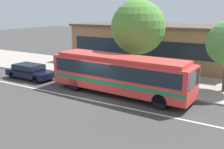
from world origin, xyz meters
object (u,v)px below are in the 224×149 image
pedestrian_waiting_near_sign (159,74)px  pedestrian_walking_along_curb (112,71)px  street_tree_near_stop (138,27)px  transit_bus (120,73)px  sedan_behind_bus (30,71)px  bus_stop_sign (171,72)px

pedestrian_waiting_near_sign → pedestrian_walking_along_curb: size_ratio=1.03×
pedestrian_walking_along_curb → street_tree_near_stop: size_ratio=0.25×
pedestrian_walking_along_curb → pedestrian_waiting_near_sign: bearing=12.3°
street_tree_near_stop → transit_bus: bearing=-85.2°
sedan_behind_bus → pedestrian_walking_along_curb: pedestrian_walking_along_curb is taller
pedestrian_waiting_near_sign → bus_stop_sign: 1.74m
sedan_behind_bus → pedestrian_walking_along_curb: bearing=18.3°
transit_bus → street_tree_near_stop: bearing=94.8°
sedan_behind_bus → pedestrian_waiting_near_sign: size_ratio=2.72×
bus_stop_sign → street_tree_near_stop: (-3.36, 1.50, 2.96)m
pedestrian_walking_along_curb → bus_stop_sign: (5.02, -0.21, 0.58)m
transit_bus → pedestrian_walking_along_curb: transit_bus is taller
sedan_behind_bus → pedestrian_walking_along_curb: size_ratio=2.80×
pedestrian_walking_along_curb → street_tree_near_stop: street_tree_near_stop is taller
street_tree_near_stop → pedestrian_waiting_near_sign: bearing=-12.9°
bus_stop_sign → street_tree_near_stop: street_tree_near_stop is taller
sedan_behind_bus → street_tree_near_stop: size_ratio=0.69×
sedan_behind_bus → street_tree_near_stop: bearing=22.5°
transit_bus → street_tree_near_stop: size_ratio=1.60×
sedan_behind_bus → bus_stop_sign: bearing=10.0°
pedestrian_waiting_near_sign → pedestrian_walking_along_curb: 3.82m
transit_bus → street_tree_near_stop: street_tree_near_stop is taller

